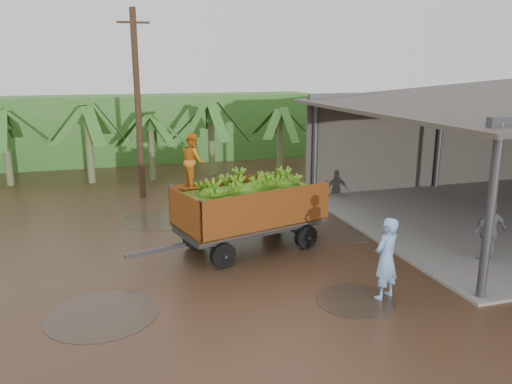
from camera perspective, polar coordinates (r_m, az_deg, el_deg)
ground at (r=13.37m, az=-4.74°, el=-8.36°), size 100.00×100.00×0.00m
hedge_north at (r=28.29m, az=-15.85°, el=6.91°), size 22.00×3.00×3.60m
banana_trailer at (r=14.15m, az=-0.85°, el=-1.66°), size 5.79×3.00×3.39m
man_blue at (r=11.59m, az=14.64°, el=-7.36°), size 0.82×0.69×1.90m
man_grey at (r=14.61m, az=25.11°, el=-4.10°), size 1.03×0.44×1.74m
utility_pole at (r=20.01m, az=-13.35°, el=9.67°), size 1.20×0.24×7.24m
banana_plants at (r=18.66m, az=-26.22°, el=2.34°), size 24.32×20.68×4.00m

